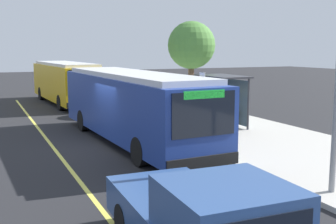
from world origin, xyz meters
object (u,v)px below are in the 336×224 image
Objects in this scene: waiting_bench at (223,116)px; pedestrian_commuter at (198,112)px; transit_bus_main at (132,104)px; transit_bus_second at (66,81)px; route_sign_post at (202,96)px.

waiting_bench is 0.95× the size of pedestrian_commuter.
transit_bus_main is at bearing -92.56° from pedestrian_commuter.
transit_bus_main reaches higher than waiting_bench.
transit_bus_second is at bearing -179.65° from transit_bus_main.
transit_bus_main is 5.34m from waiting_bench.
route_sign_post is at bearing -18.62° from pedestrian_commuter.
transit_bus_second reaches higher than pedestrian_commuter.
route_sign_post is at bearing 68.89° from transit_bus_main.
waiting_bench is (12.81, 5.22, -0.98)m from transit_bus_second.
transit_bus_main is at bearing 0.35° from transit_bus_second.
pedestrian_commuter reaches higher than waiting_bench.
pedestrian_commuter is (1.26, -2.08, 0.48)m from waiting_bench.
transit_bus_main is at bearing -77.60° from waiting_bench.
waiting_bench is 0.57× the size of route_sign_post.
transit_bus_main is 7.20× the size of waiting_bench.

